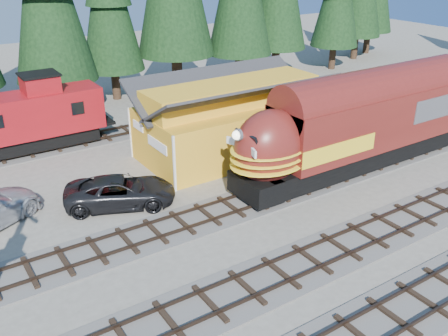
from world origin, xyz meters
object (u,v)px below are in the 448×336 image
depot (232,110)px  pickup_truck_a (120,192)px  caboose (32,117)px  locomotive (351,130)px

depot → pickup_truck_a: 9.89m
depot → caboose: bearing=145.8°
depot → locomotive: depot is taller
depot → caboose: depot is taller
locomotive → caboose: 20.67m
locomotive → depot: bearing=122.6°
depot → pickup_truck_a: bearing=-163.0°
pickup_truck_a → caboose: bearing=33.6°
locomotive → pickup_truck_a: 14.03m
caboose → locomotive: bearing=-42.6°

